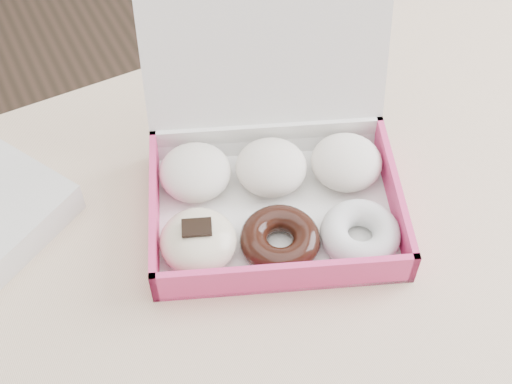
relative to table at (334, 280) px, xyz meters
name	(u,v)px	position (x,y,z in m)	size (l,w,h in m)	color
table	(334,280)	(0.00, 0.00, 0.00)	(1.20, 0.80, 0.75)	tan
donut_box	(271,187)	(-0.04, 0.09, 0.11)	(0.38, 0.36, 0.22)	white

